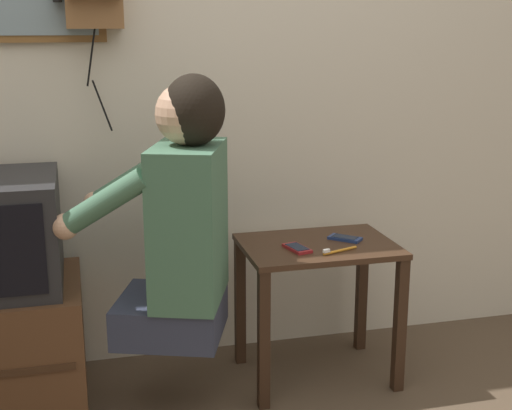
{
  "coord_description": "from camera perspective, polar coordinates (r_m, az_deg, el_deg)",
  "views": [
    {
      "loc": [
        -0.45,
        -1.6,
        1.37
      ],
      "look_at": [
        0.16,
        0.8,
        0.73
      ],
      "focal_mm": 50.0,
      "sensor_mm": 36.0,
      "label": 1
    }
  ],
  "objects": [
    {
      "name": "wall_back",
      "position": [
        2.86,
        -5.28,
        12.46
      ],
      "size": [
        6.8,
        0.05,
        2.55
      ],
      "color": "beige",
      "rests_on": "ground_plane"
    },
    {
      "name": "person",
      "position": [
        2.44,
        -6.05,
        -0.94
      ],
      "size": [
        0.61,
        0.52,
        0.92
      ],
      "rotation": [
        0.0,
        0.0,
        1.22
      ],
      "color": "#2D3347",
      "rests_on": "ground_plane"
    },
    {
      "name": "cell_phone_spare",
      "position": [
        2.79,
        7.13,
        -2.65
      ],
      "size": [
        0.13,
        0.13,
        0.01
      ],
      "rotation": [
        0.0,
        0.0,
        0.8
      ],
      "color": "navy",
      "rests_on": "side_table"
    },
    {
      "name": "cell_phone_held",
      "position": [
        2.65,
        3.31,
        -3.47
      ],
      "size": [
        0.09,
        0.13,
        0.01
      ],
      "rotation": [
        0.0,
        0.0,
        0.24
      ],
      "color": "maroon",
      "rests_on": "side_table"
    },
    {
      "name": "side_table",
      "position": [
        2.77,
        4.96,
        -5.4
      ],
      "size": [
        0.58,
        0.42,
        0.55
      ],
      "color": "#382316",
      "rests_on": "ground_plane"
    },
    {
      "name": "toothbrush",
      "position": [
        2.63,
        6.53,
        -3.65
      ],
      "size": [
        0.15,
        0.06,
        0.02
      ],
      "rotation": [
        0.0,
        0.0,
        1.92
      ],
      "color": "orange",
      "rests_on": "side_table"
    }
  ]
}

